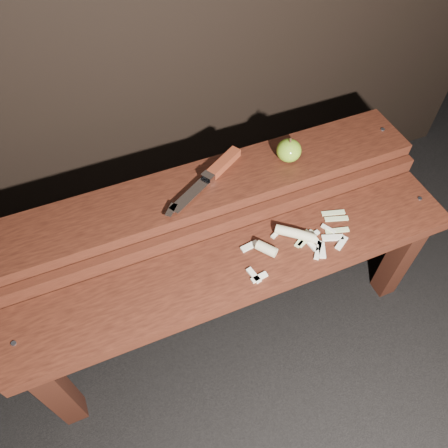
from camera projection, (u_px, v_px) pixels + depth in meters
name	position (u px, v px, depth m)	size (l,w,h in m)	color
ground	(231.00, 317.00, 1.48)	(60.00, 60.00, 0.00)	black
bench_front_tier	(241.00, 279.00, 1.16)	(1.20, 0.20, 0.42)	black
bench_rear_tier	(210.00, 204.00, 1.24)	(1.20, 0.21, 0.50)	black
apple	(289.00, 150.00, 1.20)	(0.07, 0.07, 0.07)	olive
knife	(215.00, 171.00, 1.18)	(0.27, 0.17, 0.03)	maroon
apple_scraps	(294.00, 240.00, 1.15)	(0.33, 0.14, 0.03)	beige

